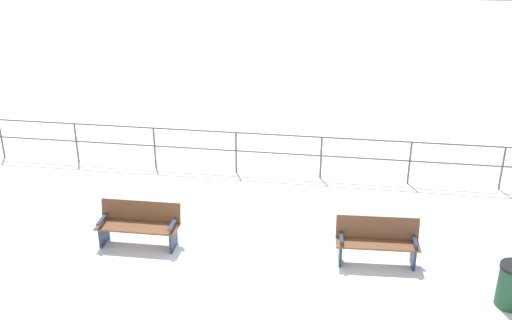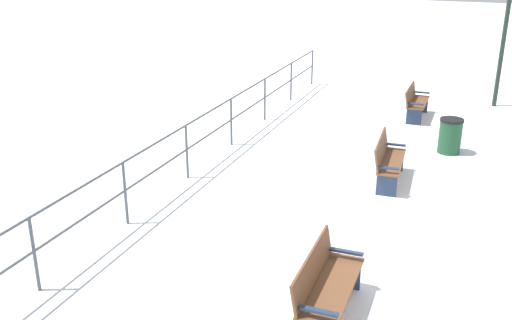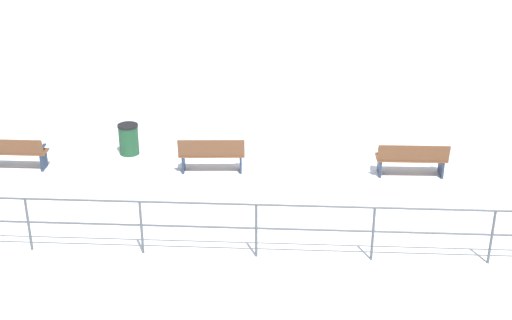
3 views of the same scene
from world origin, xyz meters
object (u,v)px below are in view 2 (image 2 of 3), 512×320
bench_third (388,159)px  trash_bin (450,136)px  bench_fourth (415,102)px  bench_second (326,284)px

bench_third → trash_bin: size_ratio=2.02×
bench_fourth → trash_bin: (1.11, -2.55, -0.05)m
bench_second → bench_fourth: bench_second is taller
trash_bin → bench_third: bearing=-114.4°
bench_second → trash_bin: (0.98, 7.07, -0.06)m
bench_second → bench_fourth: size_ratio=1.12×
bench_second → bench_fourth: bearing=89.8°
bench_third → trash_bin: bench_third is taller
bench_fourth → trash_bin: bearing=-66.2°
bench_third → bench_fourth: size_ratio=1.08×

